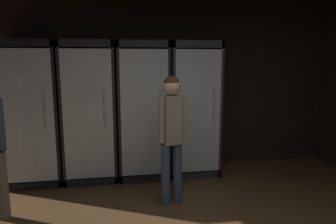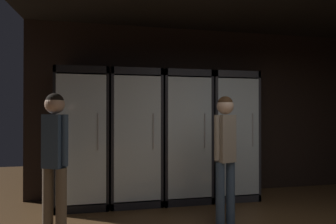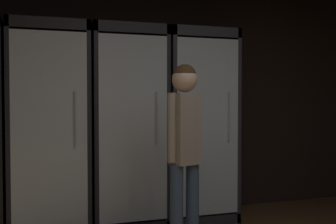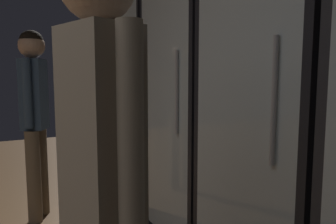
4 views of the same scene
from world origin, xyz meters
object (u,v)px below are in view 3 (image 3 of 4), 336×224
(cooler_left, at_px, (48,131))
(cooler_center, at_px, (126,128))
(shopper_near, at_px, (185,140))
(cooler_right, at_px, (195,126))

(cooler_left, relative_size, cooler_center, 1.00)
(cooler_left, xyz_separation_m, shopper_near, (1.01, -1.06, -0.02))
(cooler_left, xyz_separation_m, cooler_center, (0.76, 0.00, 0.01))
(cooler_left, relative_size, cooler_right, 1.00)
(shopper_near, bearing_deg, cooler_left, 133.72)
(cooler_left, bearing_deg, cooler_center, 0.11)
(cooler_left, xyz_separation_m, cooler_right, (1.52, -0.00, 0.01))
(shopper_near, bearing_deg, cooler_center, 103.28)
(cooler_left, height_order, cooler_right, same)
(cooler_right, height_order, shopper_near, cooler_right)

